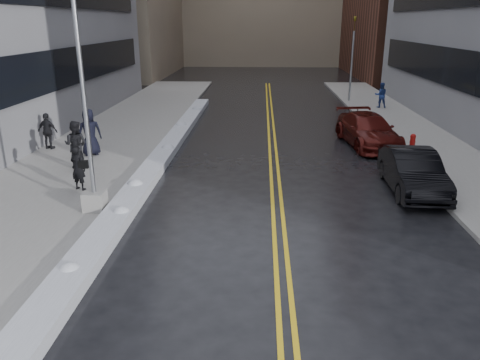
# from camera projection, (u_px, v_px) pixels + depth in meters

# --- Properties ---
(ground) EXTENTS (160.00, 160.00, 0.00)m
(ground) POSITION_uv_depth(u_px,v_px,m) (190.00, 244.00, 12.90)
(ground) COLOR black
(ground) RESTS_ON ground
(sidewalk_west) EXTENTS (5.50, 50.00, 0.15)m
(sidewalk_west) POSITION_uv_depth(u_px,v_px,m) (102.00, 147.00, 22.58)
(sidewalk_west) COLOR gray
(sidewalk_west) RESTS_ON ground
(sidewalk_east) EXTENTS (4.00, 50.00, 0.15)m
(sidewalk_east) POSITION_uv_depth(u_px,v_px,m) (433.00, 151.00, 21.89)
(sidewalk_east) COLOR gray
(sidewalk_east) RESTS_ON ground
(lane_line_left) EXTENTS (0.12, 50.00, 0.01)m
(lane_line_left) POSITION_uv_depth(u_px,v_px,m) (270.00, 150.00, 22.25)
(lane_line_left) COLOR gold
(lane_line_left) RESTS_ON ground
(lane_line_right) EXTENTS (0.12, 50.00, 0.01)m
(lane_line_right) POSITION_uv_depth(u_px,v_px,m) (276.00, 150.00, 22.24)
(lane_line_right) COLOR gold
(lane_line_right) RESTS_ON ground
(snow_ridge) EXTENTS (0.90, 30.00, 0.34)m
(snow_ridge) POSITION_uv_depth(u_px,v_px,m) (161.00, 157.00, 20.51)
(snow_ridge) COLOR silver
(snow_ridge) RESTS_ON ground
(lamppost) EXTENTS (0.65, 0.65, 7.62)m
(lamppost) POSITION_uv_depth(u_px,v_px,m) (88.00, 137.00, 14.11)
(lamppost) COLOR gray
(lamppost) RESTS_ON sidewalk_west
(fire_hydrant) EXTENTS (0.26, 0.26, 0.73)m
(fire_hydrant) POSITION_uv_depth(u_px,v_px,m) (413.00, 141.00, 21.78)
(fire_hydrant) COLOR maroon
(fire_hydrant) RESTS_ON sidewalk_east
(traffic_signal) EXTENTS (0.16, 0.20, 6.00)m
(traffic_signal) POSITION_uv_depth(u_px,v_px,m) (352.00, 56.00, 34.12)
(traffic_signal) COLOR gray
(traffic_signal) RESTS_ON sidewalk_east
(pedestrian_fedora) EXTENTS (0.69, 0.57, 1.62)m
(pedestrian_fedora) POSITION_uv_depth(u_px,v_px,m) (78.00, 168.00, 16.41)
(pedestrian_fedora) COLOR black
(pedestrian_fedora) RESTS_ON sidewalk_west
(pedestrian_b) EXTENTS (0.98, 0.78, 1.94)m
(pedestrian_b) POSITION_uv_depth(u_px,v_px,m) (76.00, 145.00, 18.83)
(pedestrian_b) COLOR black
(pedestrian_b) RESTS_ON sidewalk_west
(pedestrian_c) EXTENTS (1.20, 1.05, 2.07)m
(pedestrian_c) POSITION_uv_depth(u_px,v_px,m) (90.00, 132.00, 20.63)
(pedestrian_c) COLOR black
(pedestrian_c) RESTS_ON sidewalk_west
(pedestrian_d) EXTENTS (1.05, 0.61, 1.69)m
(pedestrian_d) POSITION_uv_depth(u_px,v_px,m) (48.00, 131.00, 21.67)
(pedestrian_d) COLOR black
(pedestrian_d) RESTS_ON sidewalk_west
(pedestrian_east) EXTENTS (0.84, 0.66, 1.70)m
(pedestrian_east) POSITION_uv_depth(u_px,v_px,m) (381.00, 95.00, 32.12)
(pedestrian_east) COLOR navy
(pedestrian_east) RESTS_ON sidewalk_east
(car_black) EXTENTS (1.71, 4.60, 1.50)m
(car_black) POSITION_uv_depth(u_px,v_px,m) (413.00, 172.00, 16.67)
(car_black) COLOR black
(car_black) RESTS_ON ground
(car_maroon) EXTENTS (2.81, 5.51, 1.53)m
(car_maroon) POSITION_uv_depth(u_px,v_px,m) (368.00, 130.00, 22.88)
(car_maroon) COLOR #440E0A
(car_maroon) RESTS_ON ground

